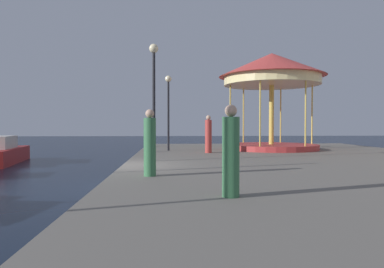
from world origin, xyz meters
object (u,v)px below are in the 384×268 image
(person_near_carousel, at_px, (231,154))
(motorboat_red, at_px, (0,153))
(lamp_post_mid_promenade, at_px, (168,99))
(bollard_center, at_px, (148,148))
(lamp_post_near_edge, at_px, (154,82))
(bollard_north, at_px, (150,143))
(person_far_corner, at_px, (208,135))
(person_mid_promenade, at_px, (150,145))
(carousel, at_px, (272,78))

(person_near_carousel, bearing_deg, motorboat_red, 128.07)
(lamp_post_mid_promenade, bearing_deg, motorboat_red, 172.81)
(bollard_center, distance_m, person_near_carousel, 12.16)
(lamp_post_mid_promenade, distance_m, person_near_carousel, 13.03)
(lamp_post_near_edge, distance_m, bollard_north, 10.04)
(lamp_post_mid_promenade, bearing_deg, person_far_corner, -40.37)
(motorboat_red, bearing_deg, bollard_north, 17.51)
(lamp_post_near_edge, relative_size, person_mid_promenade, 2.49)
(bollard_center, distance_m, person_mid_promenade, 9.00)
(bollard_north, distance_m, person_far_corner, 6.56)
(carousel, height_order, bollard_center, carousel)
(lamp_post_near_edge, bearing_deg, motorboat_red, 142.96)
(lamp_post_mid_promenade, bearing_deg, person_near_carousel, -84.20)
(person_far_corner, bearing_deg, person_near_carousel, -93.89)
(bollard_north, height_order, person_near_carousel, person_near_carousel)
(bollard_north, distance_m, bollard_center, 4.80)
(bollard_north, relative_size, bollard_center, 1.00)
(person_far_corner, xyz_separation_m, person_mid_promenade, (-2.51, -8.11, -0.04))
(person_far_corner, height_order, person_mid_promenade, person_far_corner)
(lamp_post_mid_promenade, height_order, person_mid_promenade, lamp_post_mid_promenade)
(lamp_post_near_edge, xyz_separation_m, lamp_post_mid_promenade, (0.54, 5.69, -0.26))
(carousel, bearing_deg, motorboat_red, 177.73)
(person_near_carousel, relative_size, person_mid_promenade, 0.98)
(lamp_post_mid_promenade, height_order, person_near_carousel, lamp_post_mid_promenade)
(bollard_center, xyz_separation_m, person_near_carousel, (2.36, -11.91, 0.65))
(lamp_post_mid_promenade, bearing_deg, bollard_center, -139.53)
(carousel, bearing_deg, person_far_corner, -149.33)
(bollard_center, bearing_deg, lamp_post_near_edge, -83.78)
(carousel, height_order, person_mid_promenade, carousel)
(carousel, distance_m, bollard_north, 8.89)
(motorboat_red, height_order, bollard_north, motorboat_red)
(motorboat_red, relative_size, bollard_center, 15.16)
(lamp_post_near_edge, xyz_separation_m, bollard_north, (-0.69, 9.58, -2.92))
(person_mid_promenade, bearing_deg, bollard_north, 93.19)
(motorboat_red, relative_size, person_far_corner, 3.15)
(motorboat_red, height_order, person_near_carousel, person_near_carousel)
(carousel, xyz_separation_m, bollard_north, (-7.23, 3.30, -3.98))
(motorboat_red, xyz_separation_m, carousel, (15.70, -0.62, 4.38))
(lamp_post_near_edge, xyz_separation_m, person_near_carousel, (1.84, -7.13, -2.27))
(lamp_post_near_edge, relative_size, person_far_corner, 2.39)
(bollard_north, height_order, person_mid_promenade, person_mid_promenade)
(carousel, height_order, lamp_post_near_edge, carousel)
(lamp_post_near_edge, relative_size, person_near_carousel, 2.54)
(bollard_north, xyz_separation_m, person_far_corner, (3.28, -5.64, 0.71))
(lamp_post_near_edge, bearing_deg, person_mid_promenade, -88.89)
(carousel, relative_size, person_far_corner, 3.20)
(bollard_north, xyz_separation_m, person_near_carousel, (2.52, -16.71, 0.65))
(carousel, height_order, person_near_carousel, carousel)
(carousel, bearing_deg, lamp_post_near_edge, -136.16)
(motorboat_red, xyz_separation_m, lamp_post_mid_promenade, (9.69, -1.22, 3.06))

